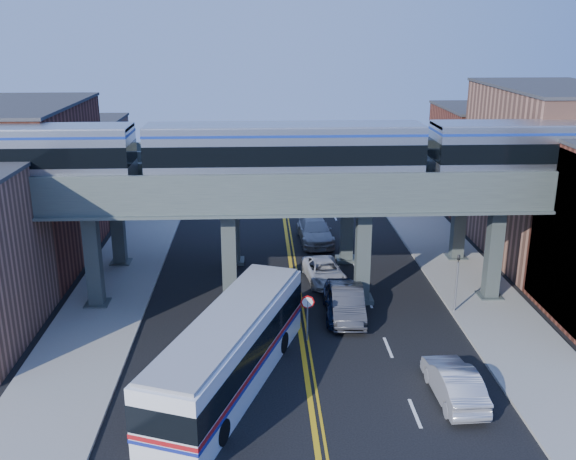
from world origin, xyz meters
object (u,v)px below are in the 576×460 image
object	(u,v)px
stop_sign	(307,311)
car_lane_a	(342,301)
traffic_signal	(457,277)
car_lane_b	(347,303)
transit_bus	(230,351)
car_parked_curb	(454,382)
car_lane_c	(324,271)
car_lane_d	(315,231)
transit_train	(285,152)

from	to	relation	value
stop_sign	car_lane_a	world-z (taller)	stop_sign
traffic_signal	car_lane_b	distance (m)	6.53
transit_bus	car_lane_a	distance (m)	9.66
car_parked_curb	car_lane_c	bearing A→B (deg)	-74.63
car_lane_a	car_lane_b	xyz separation A→B (m)	(0.25, -0.29, -0.02)
car_lane_c	traffic_signal	bearing A→B (deg)	-43.60
transit_bus	car_lane_c	xyz separation A→B (m)	(5.66, 12.55, -1.07)
car_lane_b	car_parked_curb	xyz separation A→B (m)	(3.67, -8.68, -0.06)
car_lane_a	car_lane_c	xyz separation A→B (m)	(-0.54, 5.19, -0.20)
transit_bus	stop_sign	bearing A→B (deg)	-22.37
car_lane_a	car_parked_curb	size ratio (longest dim) A/B	1.06
traffic_signal	car_lane_a	size ratio (longest dim) A/B	0.78
transit_bus	car_lane_d	world-z (taller)	transit_bus
car_lane_c	car_lane_d	world-z (taller)	car_lane_d
stop_sign	traffic_signal	bearing A→B (deg)	18.63
car_lane_a	car_lane_c	size ratio (longest dim) A/B	1.05
transit_train	car_lane_c	bearing A→B (deg)	50.14
car_lane_d	car_parked_curb	size ratio (longest dim) A/B	1.23
transit_bus	car_lane_d	distance (m)	21.53
car_lane_a	car_lane_c	distance (m)	5.22
transit_train	transit_bus	world-z (taller)	transit_train
transit_train	car_lane_c	xyz separation A→B (m)	(2.73, 3.27, -8.62)
car_lane_a	car_lane_c	world-z (taller)	car_lane_a
car_lane_b	car_parked_curb	size ratio (longest dim) A/B	1.07
car_lane_b	transit_bus	bearing A→B (deg)	-128.81
transit_train	stop_sign	size ratio (longest dim) A/B	18.39
transit_bus	car_parked_curb	size ratio (longest dim) A/B	2.75
traffic_signal	transit_bus	size ratio (longest dim) A/B	0.30
transit_bus	car_parked_curb	bearing A→B (deg)	-78.91
stop_sign	traffic_signal	xyz separation A→B (m)	(8.90, 3.00, 0.54)
stop_sign	car_parked_curb	xyz separation A→B (m)	(6.20, -5.89, -0.95)
transit_bus	car_parked_curb	xyz separation A→B (m)	(10.12, -1.61, -0.95)
stop_sign	car_lane_b	distance (m)	3.87
car_lane_c	car_lane_b	bearing A→B (deg)	-89.04
car_lane_c	car_parked_curb	xyz separation A→B (m)	(4.46, -14.16, 0.12)
stop_sign	car_lane_c	distance (m)	8.52
traffic_signal	transit_bus	xyz separation A→B (m)	(-12.82, -7.28, -0.53)
transit_train	car_parked_curb	size ratio (longest dim) A/B	9.79
car_lane_a	traffic_signal	bearing A→B (deg)	1.89
transit_train	car_lane_b	bearing A→B (deg)	-32.09
car_lane_b	car_parked_curb	distance (m)	9.42
transit_bus	car_lane_a	bearing A→B (deg)	-19.98
car_lane_a	car_lane_b	distance (m)	0.38
car_lane_d	transit_train	bearing A→B (deg)	-106.87
transit_train	car_lane_a	size ratio (longest dim) A/B	9.22
stop_sign	car_lane_c	size ratio (longest dim) A/B	0.53
car_lane_b	car_lane_c	bearing A→B (deg)	101.76
transit_train	car_lane_d	bearing A→B (deg)	76.14
traffic_signal	car_lane_d	size ratio (longest dim) A/B	0.68
car_parked_curb	car_lane_b	bearing A→B (deg)	-69.20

